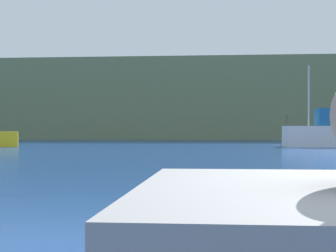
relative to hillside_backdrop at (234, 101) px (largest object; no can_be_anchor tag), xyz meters
name	(u,v)px	position (x,y,z in m)	size (l,w,h in m)	color
hillside_backdrop	(234,101)	(0.00, 0.00, 0.00)	(140.00, 13.01, 8.94)	#6B7A51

